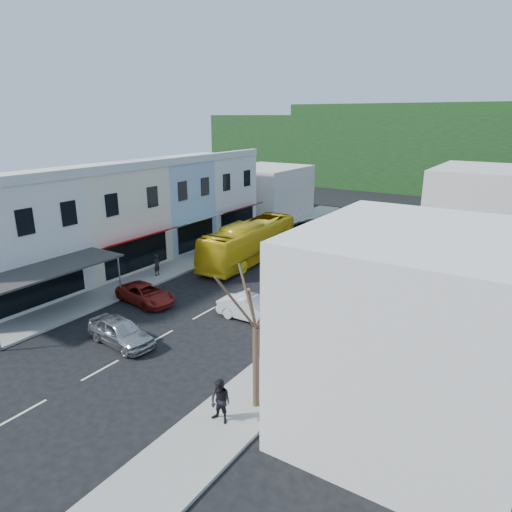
{
  "coord_description": "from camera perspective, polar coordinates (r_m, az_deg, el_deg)",
  "views": [
    {
      "loc": [
        16.98,
        -20.34,
        11.85
      ],
      "look_at": [
        0.0,
        6.0,
        2.2
      ],
      "focal_mm": 32.0,
      "sensor_mm": 36.0,
      "label": 1
    }
  ],
  "objects": [
    {
      "name": "distant_block_right",
      "position": [
        51.38,
        25.81,
        6.06
      ],
      "size": [
        8.0,
        12.0,
        7.0
      ],
      "primitive_type": "cube",
      "color": "#B7B2A8",
      "rests_on": "ground"
    },
    {
      "name": "car_white",
      "position": [
        27.68,
        -0.48,
        -6.64
      ],
      "size": [
        4.44,
        1.91,
        1.4
      ],
      "primitive_type": "imported",
      "rotation": [
        0.0,
        0.0,
        1.6
      ],
      "color": "silver",
      "rests_on": "ground"
    },
    {
      "name": "car_navy_far",
      "position": [
        48.99,
        14.04,
        3.44
      ],
      "size": [
        4.55,
        1.98,
        1.4
      ],
      "primitive_type": "imported",
      "rotation": [
        0.0,
        0.0,
        1.6
      ],
      "color": "black",
      "rests_on": "ground"
    },
    {
      "name": "car_black_far",
      "position": [
        47.12,
        7.56,
        3.28
      ],
      "size": [
        4.53,
        2.14,
        1.4
      ],
      "primitive_type": "imported",
      "rotation": [
        0.0,
        0.0,
        1.65
      ],
      "color": "black",
      "rests_on": "ground"
    },
    {
      "name": "car_black_near",
      "position": [
        36.97,
        7.13,
        -0.58
      ],
      "size": [
        4.69,
        2.38,
        1.4
      ],
      "primitive_type": "imported",
      "rotation": [
        0.0,
        0.0,
        1.7
      ],
      "color": "black",
      "rests_on": "ground"
    },
    {
      "name": "distant_block_left",
      "position": [
        56.21,
        1.33,
        8.05
      ],
      "size": [
        8.0,
        10.0,
        6.0
      ],
      "primitive_type": "cube",
      "color": "#B7B2A8",
      "rests_on": "ground"
    },
    {
      "name": "car_navy_mid",
      "position": [
        44.09,
        14.1,
        1.94
      ],
      "size": [
        4.59,
        2.34,
        1.4
      ],
      "primitive_type": "imported",
      "rotation": [
        0.0,
        0.0,
        1.7
      ],
      "color": "black",
      "rests_on": "ground"
    },
    {
      "name": "street_tree",
      "position": [
        18.46,
        -0.0,
        -9.02
      ],
      "size": [
        3.11,
        3.11,
        7.44
      ],
      "primitive_type": null,
      "rotation": [
        0.0,
        0.0,
        -0.17
      ],
      "color": "#3A2C20",
      "rests_on": "ground"
    },
    {
      "name": "car_silver",
      "position": [
        25.94,
        -16.54,
        -9.11
      ],
      "size": [
        4.57,
        2.28,
        1.4
      ],
      "primitive_type": "imported",
      "rotation": [
        0.0,
        0.0,
        1.46
      ],
      "color": "#9FA0A4",
      "rests_on": "ground"
    },
    {
      "name": "car_red",
      "position": [
        30.98,
        -13.65,
        -4.49
      ],
      "size": [
        4.8,
        2.45,
        1.4
      ],
      "primitive_type": "imported",
      "rotation": [
        0.0,
        0.0,
        1.45
      ],
      "color": "maroon",
      "rests_on": "ground"
    },
    {
      "name": "hillside",
      "position": [
        87.55,
        21.13,
        12.65
      ],
      "size": [
        80.0,
        26.0,
        14.0
      ],
      "color": "black",
      "rests_on": "ground"
    },
    {
      "name": "shopfront_row",
      "position": [
        39.65,
        -16.23,
        5.01
      ],
      "size": [
        8.25,
        30.0,
        8.0
      ],
      "color": "silver",
      "rests_on": "ground"
    },
    {
      "name": "pedestrian_right",
      "position": [
        18.95,
        -4.47,
        -17.87
      ],
      "size": [
        0.7,
        0.44,
        1.7
      ],
      "primitive_type": "imported",
      "rotation": [
        0.0,
        0.0,
        -0.0
      ],
      "color": "black",
      "rests_on": "sidewalk_right"
    },
    {
      "name": "sidewalk_right",
      "position": [
        33.9,
        14.5,
        -3.78
      ],
      "size": [
        3.0,
        52.0,
        0.15
      ],
      "primitive_type": "cube",
      "color": "gray",
      "rests_on": "ground"
    },
    {
      "name": "sidewalk_left",
      "position": [
        40.72,
        -5.83,
        0.22
      ],
      "size": [
        3.0,
        52.0,
        0.15
      ],
      "primitive_type": "cube",
      "color": "gray",
      "rests_on": "ground"
    },
    {
      "name": "ground",
      "position": [
        29.03,
        -6.48,
        -7.1
      ],
      "size": [
        120.0,
        120.0,
        0.0
      ],
      "primitive_type": "plane",
      "color": "black",
      "rests_on": "ground"
    },
    {
      "name": "traffic_signal",
      "position": [
        50.77,
        20.52,
        5.42
      ],
      "size": [
        0.75,
        1.13,
        5.01
      ],
      "primitive_type": null,
      "rotation": [
        0.0,
        0.0,
        3.27
      ],
      "color": "black",
      "rests_on": "ground"
    },
    {
      "name": "pedestrian_left",
      "position": [
        35.59,
        -12.28,
        -1.04
      ],
      "size": [
        0.5,
        0.66,
        1.7
      ],
      "primitive_type": "imported",
      "rotation": [
        0.0,
        0.0,
        1.75
      ],
      "color": "black",
      "rests_on": "sidewalk_left"
    },
    {
      "name": "bus",
      "position": [
        38.58,
        -0.83,
        1.63
      ],
      "size": [
        3.17,
        11.73,
        3.1
      ],
      "primitive_type": "imported",
      "rotation": [
        0.0,
        0.0,
        0.06
      ],
      "color": "yellow",
      "rests_on": "ground"
    },
    {
      "name": "right_building",
      "position": [
        18.46,
        18.98,
        -9.06
      ],
      "size": [
        8.0,
        9.0,
        8.0
      ],
      "primitive_type": "cube",
      "color": "silver",
      "rests_on": "ground"
    },
    {
      "name": "direction_sign",
      "position": [
        24.45,
        2.8,
        -6.92
      ],
      "size": [
        0.33,
        1.73,
        3.81
      ],
      "primitive_type": null,
      "rotation": [
        0.0,
        0.0,
        -0.04
      ],
      "color": "#115B32",
      "rests_on": "ground"
    }
  ]
}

